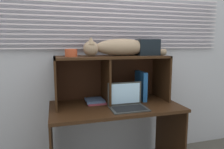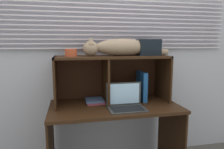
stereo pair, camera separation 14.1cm
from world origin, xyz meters
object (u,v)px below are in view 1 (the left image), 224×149
(cat, at_px, (118,48))
(small_basket, at_px, (71,53))
(binder_upright, at_px, (141,86))
(book_stack, at_px, (95,101))
(laptop, at_px, (127,103))
(storage_box, at_px, (147,47))

(cat, height_order, small_basket, cat)
(cat, relative_size, small_basket, 7.59)
(cat, bearing_deg, binder_upright, -0.00)
(binder_upright, bearing_deg, book_stack, 179.48)
(laptop, bearing_deg, binder_upright, 44.77)
(cat, height_order, laptop, cat)
(small_basket, distance_m, storage_box, 0.82)
(cat, relative_size, binder_upright, 2.90)
(small_basket, bearing_deg, storage_box, 0.00)
(book_stack, distance_m, storage_box, 0.81)
(laptop, bearing_deg, cat, 93.45)
(cat, xyz_separation_m, laptop, (0.01, -0.24, -0.53))
(laptop, height_order, binder_upright, binder_upright)
(binder_upright, distance_m, small_basket, 0.84)
(laptop, xyz_separation_m, book_stack, (-0.27, 0.25, -0.03))
(cat, distance_m, small_basket, 0.49)
(cat, bearing_deg, storage_box, -0.00)
(book_stack, xyz_separation_m, storage_box, (0.58, -0.00, 0.56))
(binder_upright, height_order, small_basket, small_basket)
(laptop, relative_size, book_stack, 1.66)
(book_stack, bearing_deg, binder_upright, -0.52)
(binder_upright, relative_size, book_stack, 1.49)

